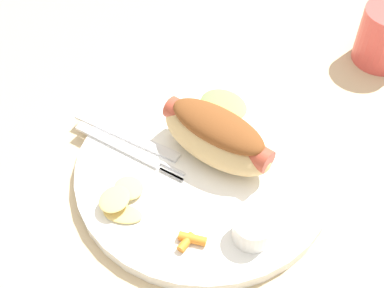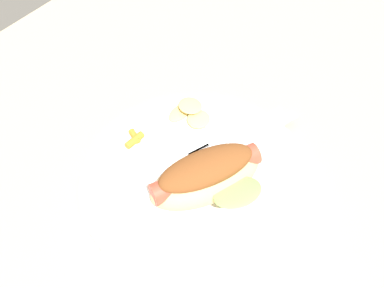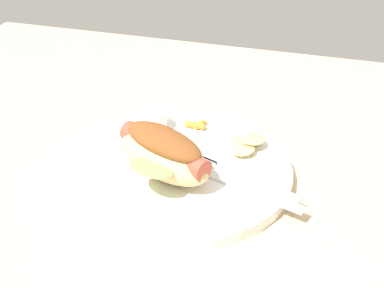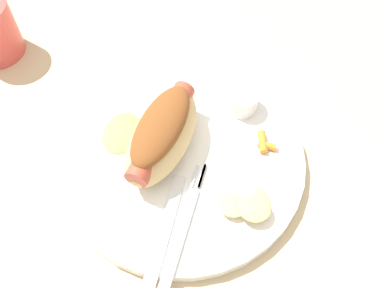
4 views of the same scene
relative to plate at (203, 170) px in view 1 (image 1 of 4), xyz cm
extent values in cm
cube|color=tan|center=(3.40, 2.15, -1.70)|extent=(120.00, 90.00, 1.80)
cylinder|color=white|center=(0.00, 0.00, 0.00)|extent=(30.17, 30.17, 1.60)
ellipsoid|color=#DBB77A|center=(-1.13, -2.18, 3.47)|extent=(15.89, 12.61, 5.34)
cylinder|color=#B24733|center=(-1.13, -2.18, 4.40)|extent=(13.72, 8.91, 2.75)
ellipsoid|color=brown|center=(-1.13, -2.18, 5.64)|extent=(13.19, 10.12, 2.74)
ellipsoid|color=#7FC65B|center=(-1.20, -6.70, 4.53)|extent=(7.31, 6.56, 1.27)
cylinder|color=white|center=(-6.56, 8.36, 2.16)|extent=(4.17, 4.17, 2.71)
cube|color=silver|center=(10.76, -1.12, 1.00)|extent=(11.80, 5.50, 0.40)
cube|color=silver|center=(3.74, 2.07, 1.00)|extent=(3.09, 1.43, 0.40)
cube|color=silver|center=(3.58, 1.65, 1.00)|extent=(3.09, 1.43, 0.40)
cube|color=silver|center=(3.42, 1.23, 1.00)|extent=(3.09, 1.43, 0.40)
cube|color=silver|center=(10.11, -2.80, 0.98)|extent=(14.46, 6.06, 0.36)
ellipsoid|color=#E4C671|center=(7.44, 8.34, 1.05)|extent=(4.43, 2.54, 0.50)
ellipsoid|color=#E4C671|center=(7.61, 5.18, 1.49)|extent=(4.63, 4.62, 1.10)
ellipsoid|color=#E4C671|center=(8.54, 7.34, 2.14)|extent=(4.33, 4.55, 0.75)
cylinder|color=orange|center=(-0.56, 10.08, 1.29)|extent=(3.01, 1.21, 0.99)
cylinder|color=orange|center=(0.01, 10.58, 1.24)|extent=(1.73, 2.38, 0.89)
camera|label=1|loc=(-5.53, 36.72, 47.97)|focal=47.88mm
camera|label=2|loc=(-26.44, -18.68, 47.69)|focal=41.07mm
camera|label=3|loc=(18.61, -56.38, 40.99)|focal=50.70mm
camera|label=4|loc=(27.82, -1.33, 46.04)|focal=40.61mm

